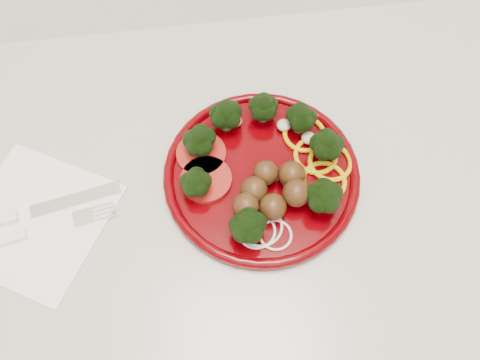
{
  "coord_description": "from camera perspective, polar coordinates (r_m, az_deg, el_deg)",
  "views": [
    {
      "loc": [
        0.19,
        1.43,
        1.46
      ],
      "look_at": [
        0.23,
        1.7,
        0.92
      ],
      "focal_mm": 35.0,
      "sensor_mm": 36.0,
      "label": 1
    }
  ],
  "objects": [
    {
      "name": "knife",
      "position": [
        0.66,
        -25.98,
        -4.09
      ],
      "size": [
        0.22,
        0.06,
        0.01
      ],
      "rotation": [
        0.0,
        0.0,
        0.19
      ],
      "color": "silver",
      "rests_on": "napkin"
    },
    {
      "name": "napkin",
      "position": [
        0.65,
        -23.74,
        -4.51
      ],
      "size": [
        0.24,
        0.24,
        0.0
      ],
      "primitive_type": "cube",
      "rotation": [
        0.0,
        0.0,
        1.04
      ],
      "color": "white",
      "rests_on": "counter"
    },
    {
      "name": "fork",
      "position": [
        0.65,
        -26.02,
        -6.37
      ],
      "size": [
        0.19,
        0.05,
        0.01
      ],
      "rotation": [
        0.0,
        0.0,
        0.19
      ],
      "color": "white",
      "rests_on": "napkin"
    },
    {
      "name": "counter",
      "position": [
        1.06,
        -12.7,
        -13.2
      ],
      "size": [
        2.4,
        0.6,
        0.9
      ],
      "color": "silver",
      "rests_on": "ground"
    },
    {
      "name": "plate",
      "position": [
        0.61,
        2.77,
        1.28
      ],
      "size": [
        0.26,
        0.26,
        0.06
      ],
      "rotation": [
        0.0,
        0.0,
        -0.18
      ],
      "color": "#470003",
      "rests_on": "counter"
    }
  ]
}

